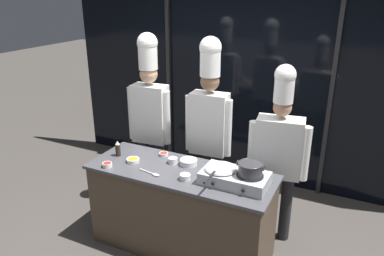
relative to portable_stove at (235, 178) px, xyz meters
The scene contains 17 objects.
ground_plane 1.09m from the portable_stove, behind, with size 24.00×24.00×0.00m, color #47423D.
window_wall_back 1.93m from the portable_stove, 107.00° to the left, with size 5.19×0.09×2.70m.
demo_counter 0.75m from the portable_stove, behind, with size 1.83×0.67×0.88m.
portable_stove is the anchor object (origin of this frame).
frying_pan 0.16m from the portable_stove, behind, with size 0.30×0.51×0.05m.
stock_pot 0.18m from the portable_stove, ahead, with size 0.24×0.22×0.11m.
squeeze_bottle_soy 1.29m from the portable_stove, behind, with size 0.05×0.05×0.17m.
prep_bowl_chili_flakes 0.90m from the portable_stove, 164.73° to the left, with size 0.10×0.10×0.03m.
prep_bowl_bell_pepper 1.25m from the portable_stove, 169.46° to the right, with size 0.10×0.10×0.04m.
prep_bowl_carrots 1.07m from the portable_stove, behind, with size 0.13×0.13×0.04m.
prep_bowl_garlic 0.45m from the portable_stove, 163.74° to the right, with size 0.10×0.10×0.06m.
prep_bowl_onion 0.56m from the portable_stove, 163.43° to the left, with size 0.17×0.17×0.06m.
prep_bowl_noodles 0.71m from the portable_stove, 169.78° to the left, with size 0.09×0.09×0.06m.
serving_spoon_slotted 0.77m from the portable_stove, 167.33° to the right, with size 0.24×0.07×0.02m.
chef_head 1.44m from the portable_stove, 153.66° to the left, with size 0.53×0.24×2.08m.
chef_sous 0.87m from the portable_stove, 129.99° to the left, with size 0.52×0.23×2.08m.
chef_line 0.66m from the portable_stove, 68.91° to the left, with size 0.59×0.30×1.87m.
Camera 1 is at (1.50, -2.82, 2.54)m, focal length 35.00 mm.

